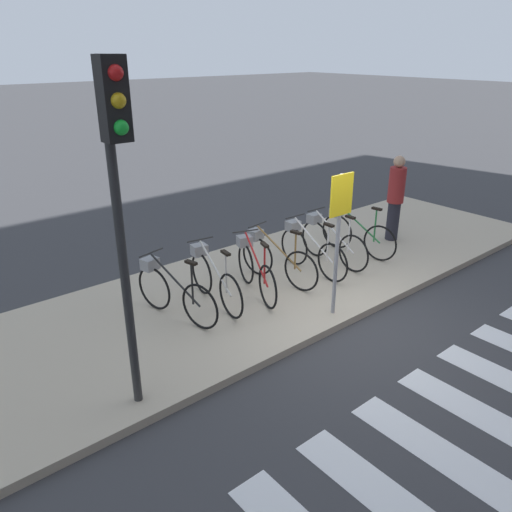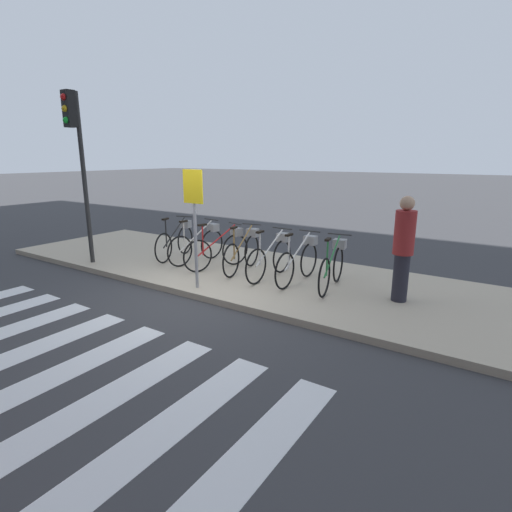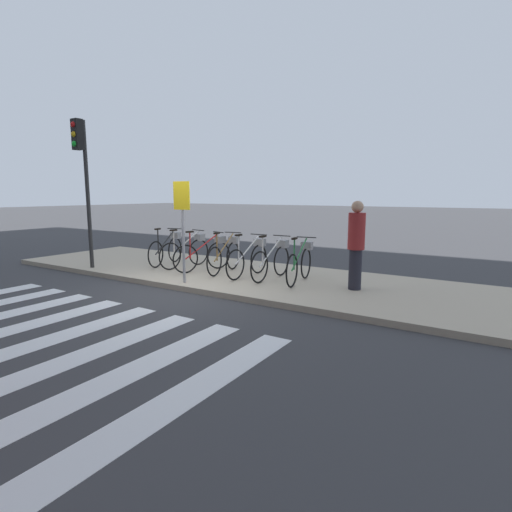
# 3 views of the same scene
# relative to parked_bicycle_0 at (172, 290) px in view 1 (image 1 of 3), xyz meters

# --- Properties ---
(ground_plane) EXTENTS (120.00, 120.00, 0.00)m
(ground_plane) POSITION_rel_parked_bicycle_0_xyz_m (2.10, -1.79, -0.57)
(ground_plane) COLOR #38383A
(sidewalk) EXTENTS (12.65, 3.58, 0.12)m
(sidewalk) POSITION_rel_parked_bicycle_0_xyz_m (2.10, -0.00, -0.51)
(sidewalk) COLOR #B7A88E
(sidewalk) RESTS_ON ground_plane
(parked_bicycle_0) EXTENTS (0.54, 1.66, 1.04)m
(parked_bicycle_0) POSITION_rel_parked_bicycle_0_xyz_m (0.00, 0.00, 0.00)
(parked_bicycle_0) COLOR black
(parked_bicycle_0) RESTS_ON sidewalk
(parked_bicycle_1) EXTENTS (0.46, 1.68, 1.04)m
(parked_bicycle_1) POSITION_rel_parked_bicycle_0_xyz_m (0.75, -0.02, 0.00)
(parked_bicycle_1) COLOR black
(parked_bicycle_1) RESTS_ON sidewalk
(parked_bicycle_2) EXTENTS (0.65, 1.62, 1.04)m
(parked_bicycle_2) POSITION_rel_parked_bicycle_0_xyz_m (1.49, -0.16, 0.00)
(parked_bicycle_2) COLOR black
(parked_bicycle_2) RESTS_ON sidewalk
(parked_bicycle_3) EXTENTS (0.46, 1.68, 1.04)m
(parked_bicycle_3) POSITION_rel_parked_bicycle_0_xyz_m (2.04, -0.04, 0.00)
(parked_bicycle_3) COLOR black
(parked_bicycle_3) RESTS_ON sidewalk
(parked_bicycle_4) EXTENTS (0.46, 1.69, 1.04)m
(parked_bicycle_4) POSITION_rel_parked_bicycle_0_xyz_m (2.81, -0.13, 0.00)
(parked_bicycle_4) COLOR black
(parked_bicycle_4) RESTS_ON sidewalk
(parked_bicycle_5) EXTENTS (0.46, 1.69, 1.04)m
(parked_bicycle_5) POSITION_rel_parked_bicycle_0_xyz_m (3.42, -0.09, 0.00)
(parked_bicycle_5) COLOR black
(parked_bicycle_5) RESTS_ON sidewalk
(parked_bicycle_6) EXTENTS (0.46, 1.68, 1.04)m
(parked_bicycle_6) POSITION_rel_parked_bicycle_0_xyz_m (4.12, -0.08, 0.00)
(parked_bicycle_6) COLOR black
(parked_bicycle_6) RESTS_ON sidewalk
(pedestrian) EXTENTS (0.34, 0.34, 1.80)m
(pedestrian) POSITION_rel_parked_bicycle_0_xyz_m (5.36, -0.10, 0.50)
(pedestrian) COLOR #23232D
(pedestrian) RESTS_ON sidewalk
(traffic_light) EXTENTS (0.24, 0.40, 3.78)m
(traffic_light) POSITION_rel_parked_bicycle_0_xyz_m (-1.34, -1.55, 2.25)
(traffic_light) COLOR #2D2D2D
(traffic_light) RESTS_ON sidewalk
(sign_post) EXTENTS (0.44, 0.07, 2.20)m
(sign_post) POSITION_rel_parked_bicycle_0_xyz_m (1.97, -1.50, 1.05)
(sign_post) COLOR #99999E
(sign_post) RESTS_ON sidewalk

